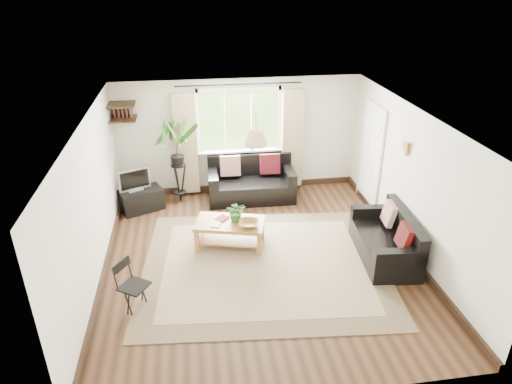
{
  "coord_description": "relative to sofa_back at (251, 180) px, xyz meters",
  "views": [
    {
      "loc": [
        -0.99,
        -6.21,
        4.32
      ],
      "look_at": [
        0.0,
        0.4,
        1.05
      ],
      "focal_mm": 32.0,
      "sensor_mm": 36.0,
      "label": 1
    }
  ],
  "objects": [
    {
      "name": "rug",
      "position": [
        -0.13,
        -2.42,
        -0.4
      ],
      "size": [
        4.16,
        3.66,
        0.02
      ],
      "primitive_type": "cube",
      "rotation": [
        0.0,
        0.0,
        -0.09
      ],
      "color": "beige",
      "rests_on": "floor"
    },
    {
      "name": "sill_plant",
      "position": [
        0.07,
        0.38,
        0.65
      ],
      "size": [
        0.14,
        0.1,
        0.27
      ],
      "primitive_type": "imported",
      "color": "#2D6023",
      "rests_on": "window"
    },
    {
      "name": "ceiling",
      "position": [
        -0.18,
        -2.25,
        1.99
      ],
      "size": [
        5.5,
        5.5,
        0.0
      ],
      "primitive_type": "plane",
      "rotation": [
        3.14,
        0.0,
        0.0
      ],
      "color": "white",
      "rests_on": "floor"
    },
    {
      "name": "palm_stand",
      "position": [
        -1.46,
        0.1,
        0.47
      ],
      "size": [
        0.86,
        0.86,
        1.76
      ],
      "primitive_type": null,
      "rotation": [
        0.0,
        0.0,
        -0.31
      ],
      "color": "black",
      "rests_on": "floor"
    },
    {
      "name": "tv",
      "position": [
        -2.31,
        -0.18,
        0.26
      ],
      "size": [
        0.65,
        0.43,
        0.47
      ],
      "primitive_type": null,
      "rotation": [
        0.0,
        0.0,
        0.41
      ],
      "color": "#A5A5AA",
      "rests_on": "tv_stand"
    },
    {
      "name": "wall_sconce",
      "position": [
        2.25,
        -1.95,
        1.33
      ],
      "size": [
        0.12,
        0.12,
        0.28
      ],
      "primitive_type": null,
      "color": "beige",
      "rests_on": "wall_right"
    },
    {
      "name": "coffee_table",
      "position": [
        -0.61,
        -1.76,
        -0.18
      ],
      "size": [
        1.28,
        0.9,
        0.47
      ],
      "primitive_type": null,
      "rotation": [
        0.0,
        0.0,
        -0.26
      ],
      "color": "#985B31",
      "rests_on": "floor"
    },
    {
      "name": "sofa_right",
      "position": [
        1.87,
        -2.47,
        -0.04
      ],
      "size": [
        1.64,
        0.93,
        0.74
      ],
      "primitive_type": null,
      "rotation": [
        0.0,
        0.0,
        -1.67
      ],
      "color": "black",
      "rests_on": "floor"
    },
    {
      "name": "book_b",
      "position": [
        -0.8,
        -1.58,
        0.07
      ],
      "size": [
        0.29,
        0.29,
        0.02
      ],
      "primitive_type": "imported",
      "rotation": [
        0.0,
        0.0,
        -0.76
      ],
      "color": "#5A2824",
      "rests_on": "coffee_table"
    },
    {
      "name": "table_plant",
      "position": [
        -0.5,
        -1.73,
        0.24
      ],
      "size": [
        0.37,
        0.33,
        0.36
      ],
      "primitive_type": "imported",
      "rotation": [
        0.0,
        0.0,
        -0.16
      ],
      "color": "#285C24",
      "rests_on": "coffee_table"
    },
    {
      "name": "wall_back",
      "position": [
        -0.18,
        0.5,
        0.79
      ],
      "size": [
        5.0,
        0.02,
        2.4
      ],
      "primitive_type": "cube",
      "color": "silver",
      "rests_on": "floor"
    },
    {
      "name": "corner_shelf",
      "position": [
        -2.43,
        0.25,
        1.48
      ],
      "size": [
        0.5,
        0.5,
        0.34
      ],
      "primitive_type": null,
      "color": "black",
      "rests_on": "wall_back"
    },
    {
      "name": "wall_right",
      "position": [
        2.32,
        -2.25,
        0.79
      ],
      "size": [
        0.02,
        5.5,
        2.4
      ],
      "primitive_type": "cube",
      "color": "silver",
      "rests_on": "floor"
    },
    {
      "name": "book_a",
      "position": [
        -0.92,
        -1.78,
        0.07
      ],
      "size": [
        0.22,
        0.26,
        0.02
      ],
      "primitive_type": "imported",
      "rotation": [
        0.0,
        0.0,
        -0.34
      ],
      "color": "white",
      "rests_on": "coffee_table"
    },
    {
      "name": "wall_left",
      "position": [
        -2.68,
        -2.25,
        0.79
      ],
      "size": [
        0.02,
        5.5,
        2.4
      ],
      "primitive_type": "cube",
      "color": "silver",
      "rests_on": "floor"
    },
    {
      "name": "door",
      "position": [
        2.29,
        -0.55,
        0.59
      ],
      "size": [
        0.06,
        0.96,
        2.06
      ],
      "primitive_type": "cube",
      "color": "silver",
      "rests_on": "wall_right"
    },
    {
      "name": "floor",
      "position": [
        -0.18,
        -2.25,
        -0.41
      ],
      "size": [
        5.5,
        5.5,
        0.0
      ],
      "primitive_type": "plane",
      "color": "black",
      "rests_on": "ground"
    },
    {
      "name": "window",
      "position": [
        -0.18,
        0.46,
        1.14
      ],
      "size": [
        2.5,
        0.16,
        2.16
      ],
      "primitive_type": null,
      "color": "white",
      "rests_on": "wall_back"
    },
    {
      "name": "pendant_lamp",
      "position": [
        -0.18,
        -1.85,
        1.64
      ],
      "size": [
        0.36,
        0.36,
        0.54
      ],
      "primitive_type": null,
      "color": "beige",
      "rests_on": "ceiling"
    },
    {
      "name": "tv_stand",
      "position": [
        -2.22,
        -0.18,
        -0.2
      ],
      "size": [
        0.91,
        0.73,
        0.43
      ],
      "primitive_type": "cube",
      "rotation": [
        0.0,
        0.0,
        0.41
      ],
      "color": "black",
      "rests_on": "floor"
    },
    {
      "name": "bowl",
      "position": [
        -0.31,
        -1.94,
        0.1
      ],
      "size": [
        0.41,
        0.41,
        0.09
      ],
      "primitive_type": "imported",
      "rotation": [
        0.0,
        0.0,
        -0.21
      ],
      "color": "olive",
      "rests_on": "coffee_table"
    },
    {
      "name": "sofa_back",
      "position": [
        0.0,
        0.0,
        0.0
      ],
      "size": [
        1.78,
        0.92,
        0.83
      ],
      "primitive_type": null,
      "rotation": [
        0.0,
        0.0,
        -0.03
      ],
      "color": "black",
      "rests_on": "floor"
    },
    {
      "name": "folding_chair",
      "position": [
        -2.08,
        -3.19,
        -0.04
      ],
      "size": [
        0.54,
        0.54,
        0.75
      ],
      "primitive_type": null,
      "rotation": [
        0.0,
        0.0,
        0.99
      ],
      "color": "black",
      "rests_on": "floor"
    },
    {
      "name": "wall_front",
      "position": [
        -0.18,
        -5.0,
        0.79
      ],
      "size": [
        5.0,
        0.02,
        2.4
      ],
      "primitive_type": "cube",
      "color": "silver",
      "rests_on": "floor"
    }
  ]
}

